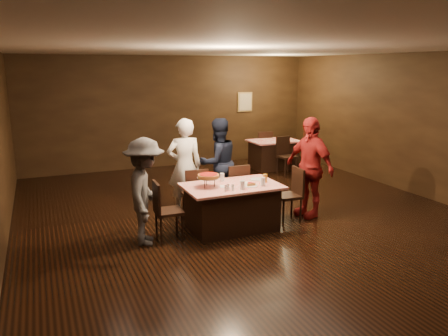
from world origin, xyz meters
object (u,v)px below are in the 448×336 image
(diner_red_shirt, at_px, (309,167))
(chair_end_right, at_px, (288,195))
(glass_amber, at_px, (265,178))
(chair_back_far, at_px, (263,147))
(chair_far_left, at_px, (195,193))
(diner_grey_knit, at_px, (145,192))
(plate_empty, at_px, (257,179))
(main_table, at_px, (232,207))
(chair_back_near, at_px, (287,156))
(back_table, at_px, (273,154))
(chair_far_right, at_px, (235,188))
(diner_white_jacket, at_px, (185,166))
(glass_front_left, at_px, (242,185))
(chair_end_left, at_px, (169,210))
(glass_front_right, at_px, (263,182))
(pizza_stand, at_px, (208,176))
(diner_navy_hoodie, at_px, (218,162))
(glass_back, at_px, (222,177))

(diner_red_shirt, bearing_deg, chair_end_right, -93.68)
(glass_amber, bearing_deg, diner_red_shirt, 7.51)
(chair_back_far, bearing_deg, chair_far_left, 57.89)
(diner_grey_knit, relative_size, plate_empty, 6.67)
(main_table, distance_m, chair_back_near, 4.20)
(back_table, relative_size, chair_far_left, 1.37)
(back_table, xyz_separation_m, chair_far_right, (-2.51, -2.98, 0.09))
(back_table, xyz_separation_m, diner_white_jacket, (-3.36, -2.59, 0.51))
(chair_end_right, relative_size, chair_back_far, 1.00)
(chair_far_right, height_order, glass_front_left, chair_far_right)
(chair_far_right, xyz_separation_m, glass_front_left, (-0.35, -1.05, 0.37))
(chair_far_right, distance_m, plate_empty, 0.69)
(chair_end_right, xyz_separation_m, diner_grey_knit, (-2.57, -0.04, 0.36))
(back_table, height_order, diner_red_shirt, diner_red_shirt)
(main_table, distance_m, diner_grey_knit, 1.54)
(chair_far_left, bearing_deg, chair_end_left, 52.14)
(main_table, bearing_deg, chair_far_left, 118.07)
(chair_back_near, height_order, diner_white_jacket, diner_white_jacket)
(chair_far_left, bearing_deg, chair_far_right, -174.83)
(chair_end_left, xyz_separation_m, glass_front_right, (1.55, -0.25, 0.37))
(chair_far_left, height_order, glass_front_left, chair_far_left)
(main_table, height_order, chair_end_left, chair_end_left)
(chair_far_left, height_order, pizza_stand, pizza_stand)
(main_table, height_order, pizza_stand, pizza_stand)
(diner_grey_knit, bearing_deg, chair_far_right, -48.91)
(diner_red_shirt, bearing_deg, diner_grey_knit, -100.78)
(chair_far_right, bearing_deg, glass_front_left, 71.72)
(chair_far_right, distance_m, chair_back_near, 3.39)
(plate_empty, bearing_deg, glass_front_left, -138.01)
(back_table, bearing_deg, glass_front_left, -125.35)
(main_table, height_order, glass_amber, glass_amber)
(chair_end_left, relative_size, chair_back_near, 1.00)
(chair_end_left, bearing_deg, chair_back_far, -40.84)
(diner_navy_hoodie, distance_m, glass_front_left, 1.62)
(diner_navy_hoodie, bearing_deg, diner_red_shirt, 126.97)
(back_table, bearing_deg, glass_amber, -121.42)
(diner_grey_knit, bearing_deg, main_table, -70.17)
(diner_red_shirt, height_order, glass_amber, diner_red_shirt)
(diner_navy_hoodie, bearing_deg, chair_far_right, 92.18)
(diner_grey_knit, distance_m, pizza_stand, 1.08)
(glass_front_left, xyz_separation_m, glass_front_right, (0.40, 0.05, 0.00))
(glass_amber, bearing_deg, chair_far_right, 104.04)
(diner_red_shirt, distance_m, glass_amber, 0.99)
(diner_white_jacket, distance_m, plate_empty, 1.41)
(main_table, distance_m, glass_back, 0.55)
(chair_far_left, bearing_deg, back_table, -132.82)
(chair_end_left, distance_m, chair_back_near, 5.03)
(diner_white_jacket, relative_size, glass_front_right, 12.79)
(diner_white_jacket, distance_m, diner_navy_hoodie, 0.76)
(main_table, height_order, chair_back_near, chair_back_near)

